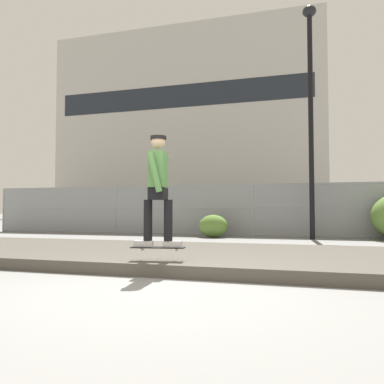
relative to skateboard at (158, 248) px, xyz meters
The scene contains 10 objects.
ground_plane 1.16m from the skateboard, 69.64° to the right, with size 120.00×120.00×0.00m, color slate.
gravel_berm 1.58m from the skateboard, 75.90° to the left, with size 14.88×3.73×0.19m, color #4C473F.
skateboard is the anchor object (origin of this frame).
skater 0.96m from the skateboard, 90.00° to the left, with size 0.73×0.61×1.68m.
chain_fence 8.21m from the skateboard, 87.35° to the left, with size 21.35×0.06×1.85m.
street_lamp 8.92m from the skateboard, 72.47° to the left, with size 0.44×0.44×7.60m.
parked_car_near 12.36m from the skateboard, 109.67° to the left, with size 4.50×2.15×1.66m.
parked_car_mid 11.80m from the skateboard, 80.39° to the left, with size 4.40×1.95×1.66m.
library_building 44.30m from the skateboard, 104.72° to the left, with size 31.08×15.07×21.55m.
shrub_left 7.45m from the skateboard, 96.65° to the left, with size 1.00×0.81×0.77m.
Camera 1 is at (1.70, -4.35, 0.96)m, focal length 35.93 mm.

